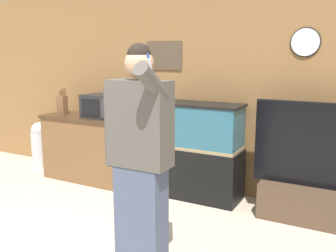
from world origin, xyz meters
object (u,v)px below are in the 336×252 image
counter_island (94,149)px  trash_bin (41,144)px  microwave (101,106)px  person_standing (139,158)px  knife_block (62,104)px  tv_on_stand (309,188)px  aquarium_on_stand (200,151)px

counter_island → trash_bin: bearing=174.9°
microwave → person_standing: 2.26m
microwave → knife_block: 0.68m
tv_on_stand → trash_bin: 3.96m
counter_island → aquarium_on_stand: aquarium_on_stand is taller
counter_island → person_standing: bearing=-41.6°
knife_block → aquarium_on_stand: size_ratio=0.31×
microwave → aquarium_on_stand: microwave is taller
person_standing → knife_block: bearing=145.8°
microwave → trash_bin: size_ratio=0.64×
trash_bin → counter_island: bearing=-5.1°
tv_on_stand → trash_bin: tv_on_stand is taller
microwave → aquarium_on_stand: (1.40, 0.10, -0.47)m
knife_block → trash_bin: size_ratio=0.51×
knife_block → tv_on_stand: (3.35, 0.05, -0.67)m
knife_block → aquarium_on_stand: knife_block is taller
knife_block → tv_on_stand: size_ratio=0.29×
tv_on_stand → person_standing: size_ratio=0.70×
microwave → trash_bin: microwave is taller
knife_block → person_standing: person_standing is taller
microwave → tv_on_stand: tv_on_stand is taller
aquarium_on_stand → tv_on_stand: tv_on_stand is taller
person_standing → trash_bin: (-2.90, 1.67, -0.58)m
counter_island → aquarium_on_stand: bearing=4.1°
microwave → tv_on_stand: 2.76m
aquarium_on_stand → tv_on_stand: size_ratio=0.92×
microwave → counter_island: bearing=-175.6°
person_standing → trash_bin: person_standing is taller
trash_bin → microwave: bearing=-4.0°
aquarium_on_stand → person_standing: person_standing is taller
counter_island → trash_bin: size_ratio=2.08×
microwave → person_standing: person_standing is taller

